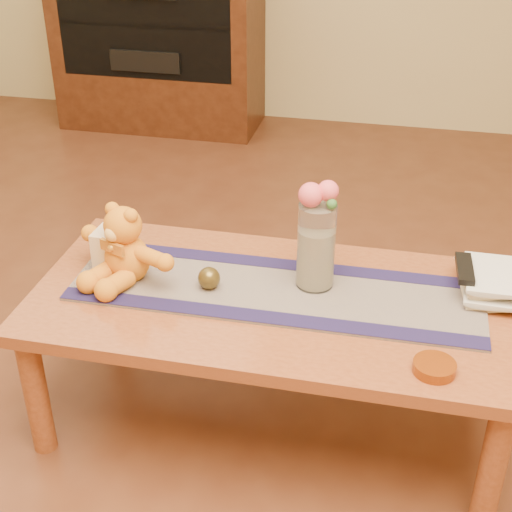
% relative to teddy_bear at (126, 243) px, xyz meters
% --- Properties ---
extents(floor, '(5.50, 5.50, 0.00)m').
position_rel_teddy_bear_xyz_m(floor, '(0.44, -0.01, -0.57)').
color(floor, '#4F2716').
rests_on(floor, ground).
extents(coffee_table_top, '(1.40, 0.70, 0.04)m').
position_rel_teddy_bear_xyz_m(coffee_table_top, '(0.44, -0.01, -0.14)').
color(coffee_table_top, brown).
rests_on(coffee_table_top, floor).
extents(table_leg_fl, '(0.07, 0.07, 0.41)m').
position_rel_teddy_bear_xyz_m(table_leg_fl, '(-0.20, -0.30, -0.36)').
color(table_leg_fl, brown).
rests_on(table_leg_fl, floor).
extents(table_leg_fr, '(0.07, 0.07, 0.41)m').
position_rel_teddy_bear_xyz_m(table_leg_fr, '(1.08, -0.30, -0.36)').
color(table_leg_fr, brown).
rests_on(table_leg_fr, floor).
extents(table_leg_bl, '(0.07, 0.07, 0.41)m').
position_rel_teddy_bear_xyz_m(table_leg_bl, '(-0.20, 0.28, -0.36)').
color(table_leg_bl, brown).
rests_on(table_leg_bl, floor).
extents(table_leg_br, '(0.07, 0.07, 0.41)m').
position_rel_teddy_bear_xyz_m(table_leg_br, '(1.08, 0.28, -0.36)').
color(table_leg_br, brown).
rests_on(table_leg_br, floor).
extents(persian_runner, '(1.20, 0.36, 0.01)m').
position_rel_teddy_bear_xyz_m(persian_runner, '(0.45, 0.02, -0.12)').
color(persian_runner, '#191740').
rests_on(persian_runner, coffee_table_top).
extents(runner_border_near, '(1.20, 0.07, 0.00)m').
position_rel_teddy_bear_xyz_m(runner_border_near, '(0.45, -0.12, -0.11)').
color(runner_border_near, '#1B1540').
rests_on(runner_border_near, persian_runner).
extents(runner_border_far, '(1.20, 0.07, 0.00)m').
position_rel_teddy_bear_xyz_m(runner_border_far, '(0.45, 0.17, -0.11)').
color(runner_border_far, '#1B1540').
rests_on(runner_border_far, persian_runner).
extents(teddy_bear, '(0.41, 0.38, 0.22)m').
position_rel_teddy_bear_xyz_m(teddy_bear, '(0.00, 0.00, 0.00)').
color(teddy_bear, orange).
rests_on(teddy_bear, persian_runner).
extents(pillar_candle, '(0.11, 0.11, 0.13)m').
position_rel_teddy_bear_xyz_m(pillar_candle, '(-0.05, 0.04, -0.05)').
color(pillar_candle, beige).
rests_on(pillar_candle, persian_runner).
extents(candle_wick, '(0.00, 0.00, 0.01)m').
position_rel_teddy_bear_xyz_m(candle_wick, '(-0.05, 0.04, 0.02)').
color(candle_wick, black).
rests_on(candle_wick, pillar_candle).
extents(glass_vase, '(0.11, 0.11, 0.26)m').
position_rel_teddy_bear_xyz_m(glass_vase, '(0.55, 0.07, 0.02)').
color(glass_vase, silver).
rests_on(glass_vase, persian_runner).
extents(potpourri_fill, '(0.09, 0.09, 0.18)m').
position_rel_teddy_bear_xyz_m(potpourri_fill, '(0.55, 0.07, -0.02)').
color(potpourri_fill, beige).
rests_on(potpourri_fill, glass_vase).
extents(rose_left, '(0.07, 0.07, 0.07)m').
position_rel_teddy_bear_xyz_m(rose_left, '(0.53, 0.06, 0.18)').
color(rose_left, '#EC5362').
rests_on(rose_left, glass_vase).
extents(rose_right, '(0.06, 0.06, 0.06)m').
position_rel_teddy_bear_xyz_m(rose_right, '(0.58, 0.08, 0.19)').
color(rose_right, '#EC5362').
rests_on(rose_right, glass_vase).
extents(blue_flower_back, '(0.04, 0.04, 0.04)m').
position_rel_teddy_bear_xyz_m(blue_flower_back, '(0.56, 0.11, 0.18)').
color(blue_flower_back, '#4A53A0').
rests_on(blue_flower_back, glass_vase).
extents(blue_flower_side, '(0.04, 0.04, 0.04)m').
position_rel_teddy_bear_xyz_m(blue_flower_side, '(0.52, 0.09, 0.17)').
color(blue_flower_side, '#4A53A0').
rests_on(blue_flower_side, glass_vase).
extents(leaf_sprig, '(0.03, 0.03, 0.03)m').
position_rel_teddy_bear_xyz_m(leaf_sprig, '(0.59, 0.05, 0.17)').
color(leaf_sprig, '#33662D').
rests_on(leaf_sprig, glass_vase).
extents(bronze_ball, '(0.08, 0.08, 0.07)m').
position_rel_teddy_bear_xyz_m(bronze_ball, '(0.25, -0.01, -0.08)').
color(bronze_ball, '#51411B').
rests_on(bronze_ball, persian_runner).
extents(book_bottom, '(0.19, 0.24, 0.02)m').
position_rel_teddy_bear_xyz_m(book_bottom, '(0.98, 0.14, -0.11)').
color(book_bottom, beige).
rests_on(book_bottom, coffee_table_top).
extents(book_lower, '(0.17, 0.23, 0.02)m').
position_rel_teddy_bear_xyz_m(book_lower, '(0.98, 0.14, -0.09)').
color(book_lower, beige).
rests_on(book_lower, book_bottom).
extents(book_upper, '(0.20, 0.25, 0.02)m').
position_rel_teddy_bear_xyz_m(book_upper, '(0.97, 0.14, -0.07)').
color(book_upper, beige).
rests_on(book_upper, book_lower).
extents(book_top, '(0.16, 0.22, 0.02)m').
position_rel_teddy_bear_xyz_m(book_top, '(0.98, 0.14, -0.05)').
color(book_top, beige).
rests_on(book_top, book_upper).
extents(tv_remote, '(0.05, 0.16, 0.02)m').
position_rel_teddy_bear_xyz_m(tv_remote, '(0.98, 0.13, -0.03)').
color(tv_remote, black).
rests_on(tv_remote, book_top).
extents(amber_dish, '(0.12, 0.12, 0.03)m').
position_rel_teddy_bear_xyz_m(amber_dish, '(0.91, -0.25, -0.11)').
color(amber_dish, '#BF5914').
rests_on(amber_dish, coffee_table_top).
extents(media_cabinet, '(1.20, 0.50, 1.10)m').
position_rel_teddy_bear_xyz_m(media_cabinet, '(-0.76, 2.47, -0.02)').
color(media_cabinet, black).
rests_on(media_cabinet, floor).
extents(cabinet_cavity, '(1.02, 0.03, 0.61)m').
position_rel_teddy_bear_xyz_m(cabinet_cavity, '(-0.76, 2.24, 0.09)').
color(cabinet_cavity, black).
rests_on(cabinet_cavity, media_cabinet).
extents(cabinet_shelf, '(1.02, 0.20, 0.02)m').
position_rel_teddy_bear_xyz_m(cabinet_shelf, '(-0.76, 2.32, 0.09)').
color(cabinet_shelf, black).
rests_on(cabinet_shelf, media_cabinet).
extents(stereo_lower, '(0.42, 0.28, 0.12)m').
position_rel_teddy_bear_xyz_m(stereo_lower, '(-0.76, 2.34, -0.11)').
color(stereo_lower, black).
rests_on(stereo_lower, media_cabinet).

